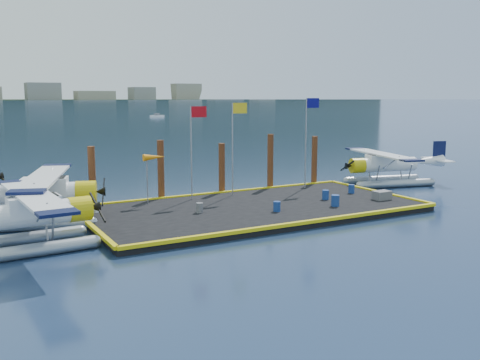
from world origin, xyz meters
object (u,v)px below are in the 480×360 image
Objects in this scene: seaplane_a at (25,219)px; drum_4 at (351,189)px; drum_3 at (277,206)px; flagpole_blue at (308,129)px; piling_1 at (161,172)px; piling_4 at (314,162)px; flagpole_yellow at (235,134)px; piling_3 at (270,163)px; crate at (382,195)px; drum_1 at (335,201)px; drum_2 at (326,195)px; piling_2 at (222,170)px; piling_0 at (92,179)px; drum_0 at (199,208)px; windsock at (154,158)px; flagpole_red at (194,138)px; seaplane_b at (37,197)px; seaplane_d at (385,167)px.

seaplane_a reaches higher than drum_4.
flagpole_blue is at bearing 42.28° from drum_3.
piling_1 reaches higher than piling_4.
piling_4 is at bearing 11.60° from flagpole_yellow.
piling_3 is (-3.58, 4.88, 1.45)m from drum_4.
piling_1 is at bearing 148.18° from crate.
drum_4 is at bearing 94.31° from crate.
piling_3 reaches higher than drum_1.
drum_1 is 0.16× the size of piling_3.
drum_2 is 3.66m from crate.
drum_3 is 7.48m from piling_2.
piling_0 is at bearing 180.00° from piling_2.
drum_0 is at bearing 163.58° from drum_1.
windsock is (-11.72, 0.00, -1.46)m from flagpole_blue.
flagpole_red is at bearing -43.15° from piling_1.
seaplane_a is 15.52m from flagpole_yellow.
piling_0 is at bearing 143.49° from seaplane_a.
crate is 0.17× the size of flagpole_blue.
flagpole_red is 1.43× the size of piling_1.
drum_4 is at bearing 37.91° from drum_1.
seaplane_b is 1.72× the size of flagpole_red.
drum_1 is at bearing 85.25° from seaplane_a.
drum_4 is 0.10× the size of flagpole_yellow.
seaplane_a is 23.10m from piling_4.
piling_3 is (8.50, 0.00, 0.05)m from piling_1.
piling_4 is at bearing 42.13° from drum_3.
seaplane_d is 18.21m from piling_1.
drum_2 is at bearing 67.82° from drum_1.
piling_0 is at bearing 180.00° from piling_3.
piling_3 reaches higher than drum_4.
piling_4 is (4.00, 0.00, -0.15)m from piling_3.
piling_3 is at bearing 180.00° from piling_4.
seaplane_a is 8.92m from piling_0.
piling_0 is at bearing 156.76° from drum_2.
flagpole_yellow is 1.55× the size of piling_4.
seaplane_a reaches higher than drum_3.
drum_4 is at bearing -67.16° from flagpole_blue.
piling_1 is (4.50, 0.00, 0.10)m from piling_0.
seaplane_b is 8.92m from drum_0.
flagpole_red reaches higher than drum_1.
flagpole_blue is at bearing -8.51° from piling_1.
windsock is at bearing 132.91° from drum_3.
drum_0 is (-17.84, -3.69, -0.81)m from seaplane_d.
crate is (3.20, -1.79, -0.03)m from drum_2.
seaplane_d is at bearing -10.61° from piling_3.
piling_1 is (1.03, 1.60, -1.13)m from windsock.
piling_3 reaches higher than drum_0.
windsock is 9.72m from piling_3.
seaplane_d is at bearing 98.14° from seaplane_a.
drum_2 is (18.44, 1.63, -0.82)m from seaplane_a.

